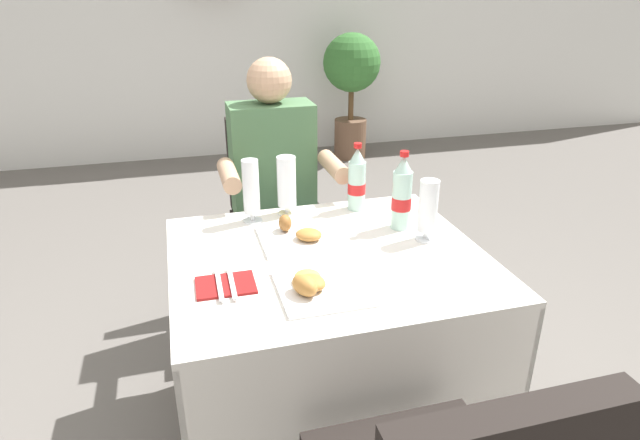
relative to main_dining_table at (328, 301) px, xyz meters
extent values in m
cube|color=white|center=(0.00, 0.00, 0.17)|extent=(1.00, 0.86, 0.02)
cube|color=white|center=(0.00, -0.42, 0.00)|extent=(1.00, 0.02, 0.32)
cube|color=white|center=(0.00, 0.42, 0.00)|extent=(1.00, 0.02, 0.32)
cube|color=white|center=(-0.49, 0.00, 0.00)|extent=(0.02, 0.86, 0.32)
cube|color=white|center=(0.49, 0.00, 0.00)|extent=(0.02, 0.86, 0.32)
cube|color=#472D1E|center=(0.44, -0.37, -0.20)|extent=(0.07, 0.07, 0.71)
cube|color=#472D1E|center=(-0.44, 0.37, -0.20)|extent=(0.07, 0.07, 0.71)
cube|color=#472D1E|center=(0.44, 0.37, -0.20)|extent=(0.07, 0.07, 0.71)
cube|color=black|center=(0.00, 0.73, -0.06)|extent=(0.44, 0.44, 0.08)
cube|color=black|center=(0.00, 0.98, 0.20)|extent=(0.42, 0.06, 0.44)
cube|color=black|center=(-0.17, 0.56, -0.33)|extent=(0.04, 0.04, 0.45)
cube|color=black|center=(0.17, 0.56, -0.33)|extent=(0.04, 0.04, 0.45)
cube|color=black|center=(-0.17, 0.90, -0.33)|extent=(0.04, 0.04, 0.45)
cube|color=black|center=(0.17, 0.90, -0.33)|extent=(0.04, 0.04, 0.45)
cylinder|color=#282D42|center=(-0.11, 0.53, -0.33)|extent=(0.10, 0.10, 0.45)
cylinder|color=#282D42|center=(0.05, 0.53, -0.33)|extent=(0.10, 0.10, 0.45)
cube|color=#282D42|center=(-0.03, 0.69, -0.04)|extent=(0.34, 0.36, 0.12)
cube|color=#4C754C|center=(-0.03, 0.77, 0.27)|extent=(0.36, 0.20, 0.50)
sphere|color=tan|center=(-0.03, 0.77, 0.61)|extent=(0.19, 0.19, 0.19)
cylinder|color=tan|center=(-0.25, 0.54, 0.29)|extent=(0.07, 0.26, 0.07)
cylinder|color=tan|center=(0.18, 0.54, 0.29)|extent=(0.07, 0.26, 0.07)
cube|color=white|center=(-0.07, -0.20, 0.18)|extent=(0.26, 0.26, 0.01)
ellipsoid|color=gold|center=(-0.11, -0.17, 0.21)|extent=(0.11, 0.11, 0.04)
ellipsoid|color=#B77A38|center=(-0.14, -0.23, 0.22)|extent=(0.09, 0.10, 0.06)
ellipsoid|color=#B77A38|center=(-0.11, -0.21, 0.21)|extent=(0.11, 0.11, 0.04)
cube|color=white|center=(-0.07, 0.14, 0.18)|extent=(0.25, 0.25, 0.01)
ellipsoid|color=#99602D|center=(-0.10, 0.19, 0.22)|extent=(0.05, 0.06, 0.06)
ellipsoid|color=#B77A38|center=(-0.04, 0.10, 0.21)|extent=(0.12, 0.11, 0.04)
cylinder|color=white|center=(-0.06, 0.37, 0.18)|extent=(0.07, 0.07, 0.01)
cylinder|color=white|center=(-0.06, 0.37, 0.20)|extent=(0.02, 0.02, 0.03)
cylinder|color=white|center=(-0.06, 0.37, 0.31)|extent=(0.07, 0.07, 0.19)
cylinder|color=gold|center=(-0.06, 0.37, 0.26)|extent=(0.06, 0.06, 0.10)
cylinder|color=white|center=(0.35, 0.02, 0.18)|extent=(0.07, 0.07, 0.01)
cylinder|color=white|center=(0.35, 0.02, 0.20)|extent=(0.02, 0.02, 0.03)
cylinder|color=white|center=(0.35, 0.02, 0.30)|extent=(0.06, 0.06, 0.18)
cylinder|color=#C68928|center=(0.35, 0.02, 0.28)|extent=(0.06, 0.06, 0.14)
cylinder|color=white|center=(-0.19, 0.33, 0.18)|extent=(0.07, 0.07, 0.01)
cylinder|color=white|center=(-0.19, 0.33, 0.20)|extent=(0.02, 0.02, 0.03)
cylinder|color=white|center=(-0.19, 0.33, 0.31)|extent=(0.06, 0.06, 0.20)
cylinder|color=black|center=(-0.19, 0.33, 0.29)|extent=(0.06, 0.06, 0.16)
cylinder|color=silver|center=(0.21, 0.35, 0.27)|extent=(0.07, 0.07, 0.19)
cylinder|color=red|center=(0.21, 0.35, 0.26)|extent=(0.07, 0.07, 0.04)
cone|color=silver|center=(0.21, 0.35, 0.39)|extent=(0.06, 0.06, 0.05)
cylinder|color=red|center=(0.21, 0.35, 0.43)|extent=(0.03, 0.03, 0.02)
cylinder|color=silver|center=(0.31, 0.14, 0.28)|extent=(0.07, 0.07, 0.21)
cylinder|color=red|center=(0.31, 0.14, 0.27)|extent=(0.07, 0.07, 0.05)
cone|color=silver|center=(0.31, 0.14, 0.41)|extent=(0.06, 0.06, 0.05)
cylinder|color=red|center=(0.31, 0.14, 0.45)|extent=(0.03, 0.03, 0.02)
cube|color=maroon|center=(-0.34, -0.11, 0.18)|extent=(0.17, 0.13, 0.01)
cube|color=silver|center=(-0.36, -0.11, 0.19)|extent=(0.02, 0.19, 0.01)
cube|color=silver|center=(-0.32, -0.11, 0.19)|extent=(0.02, 0.19, 0.01)
cylinder|color=brown|center=(1.18, 3.29, -0.37)|extent=(0.30, 0.30, 0.36)
cylinder|color=brown|center=(1.18, 3.29, -0.03)|extent=(0.05, 0.05, 0.31)
sphere|color=#387533|center=(1.18, 3.29, 0.33)|extent=(0.52, 0.52, 0.52)
camera|label=1|loc=(-0.43, -1.48, 0.97)|focal=30.15mm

